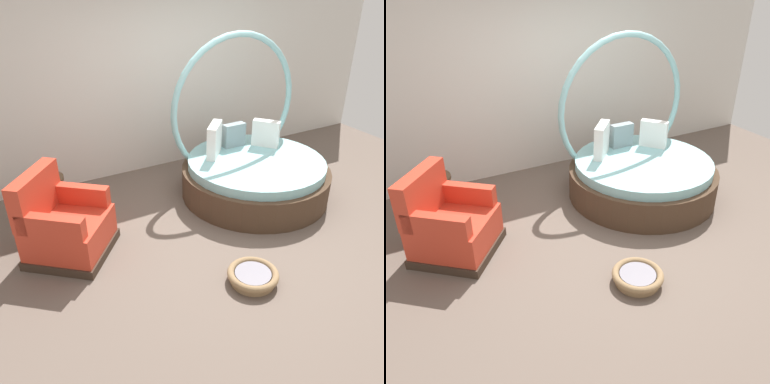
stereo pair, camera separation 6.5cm
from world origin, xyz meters
The scene contains 6 objects.
ground_plane centered at (0.00, 0.00, -0.01)m, with size 8.00×8.00×0.02m, color #66564C.
back_wall centered at (0.00, 2.16, 1.35)m, with size 8.00×0.12×2.70m, color silver.
round_daybed centered at (0.72, 0.70, 0.37)m, with size 1.97×1.97×2.05m.
red_armchair centered at (-1.83, 0.54, 0.33)m, with size 1.12×1.12×0.94m.
pet_basket centered at (-0.36, -0.83, 0.07)m, with size 0.51×0.51×0.13m.
side_table centered at (-1.83, 1.41, 0.43)m, with size 0.44×0.44×0.52m.
Camera 1 is at (-2.37, -3.21, 2.72)m, focal length 37.71 mm.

